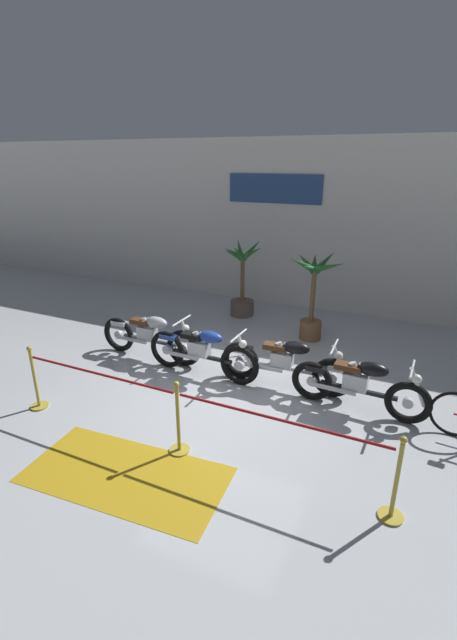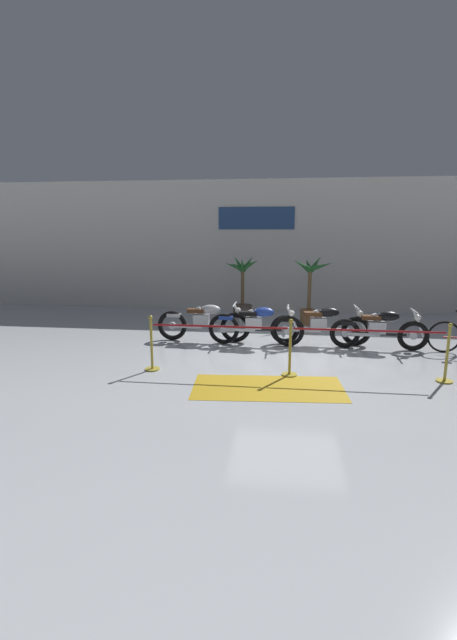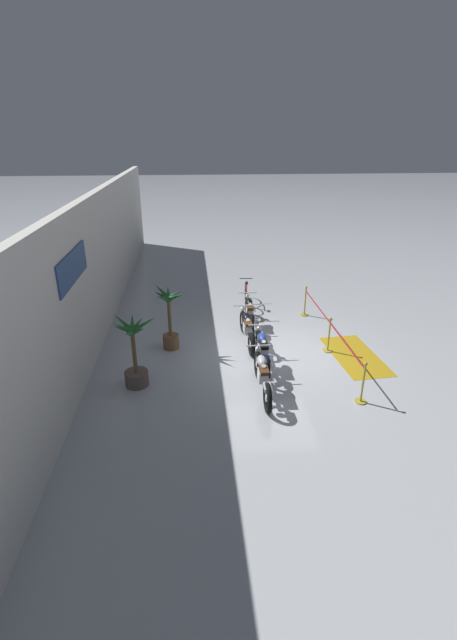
# 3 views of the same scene
# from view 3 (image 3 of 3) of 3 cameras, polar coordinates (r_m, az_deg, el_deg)

# --- Properties ---
(ground_plane) EXTENTS (120.00, 120.00, 0.00)m
(ground_plane) POSITION_cam_3_polar(r_m,az_deg,el_deg) (12.36, 6.18, -4.39)
(ground_plane) COLOR #B2B7BC
(back_wall) EXTENTS (28.00, 0.29, 4.20)m
(back_wall) POSITION_cam_3_polar(r_m,az_deg,el_deg) (11.66, -18.96, 3.94)
(back_wall) COLOR silver
(back_wall) RESTS_ON ground
(motorcycle_silver_0) EXTENTS (2.24, 0.62, 0.94)m
(motorcycle_silver_0) POSITION_cam_3_polar(r_m,az_deg,el_deg) (10.30, 4.55, -7.45)
(motorcycle_silver_0) COLOR black
(motorcycle_silver_0) RESTS_ON ground
(motorcycle_blue_1) EXTENTS (2.21, 0.62, 0.94)m
(motorcycle_blue_1) POSITION_cam_3_polar(r_m,az_deg,el_deg) (11.41, 4.58, -4.13)
(motorcycle_blue_1) COLOR black
(motorcycle_blue_1) RESTS_ON ground
(motorcycle_black_2) EXTENTS (2.31, 0.62, 0.92)m
(motorcycle_black_2) POSITION_cam_3_polar(r_m,az_deg,el_deg) (12.70, 2.49, -1.20)
(motorcycle_black_2) COLOR black
(motorcycle_black_2) RESTS_ON ground
(motorcycle_black_3) EXTENTS (2.13, 0.62, 0.91)m
(motorcycle_black_3) POSITION_cam_3_polar(r_m,az_deg,el_deg) (13.87, 2.81, 0.99)
(motorcycle_black_3) COLOR black
(motorcycle_black_3) RESTS_ON ground
(bicycle) EXTENTS (1.71, 0.48, 0.95)m
(bicycle) POSITION_cam_3_polar(r_m,az_deg,el_deg) (15.62, 2.38, 3.32)
(bicycle) COLOR black
(bicycle) RESTS_ON ground
(potted_palm_left_of_row) EXTENTS (1.14, 0.91, 1.96)m
(potted_palm_left_of_row) POSITION_cam_3_polar(r_m,az_deg,el_deg) (12.28, -7.87, 0.32)
(potted_palm_left_of_row) COLOR brown
(potted_palm_left_of_row) RESTS_ON ground
(potted_palm_right_of_row) EXTENTS (1.08, 1.10, 1.92)m
(potted_palm_right_of_row) POSITION_cam_3_polar(r_m,az_deg,el_deg) (10.64, -12.46, -4.47)
(potted_palm_right_of_row) COLOR brown
(potted_palm_right_of_row) RESTS_ON ground
(stanchion_far_left) EXTENTS (5.36, 0.28, 1.05)m
(stanchion_far_left) POSITION_cam_3_polar(r_m,az_deg,el_deg) (11.55, 14.88, -3.53)
(stanchion_far_left) COLOR gold
(stanchion_far_left) RESTS_ON ground
(stanchion_mid_left) EXTENTS (0.28, 0.28, 1.05)m
(stanchion_mid_left) POSITION_cam_3_polar(r_m,az_deg,el_deg) (12.57, 13.19, -2.58)
(stanchion_mid_left) COLOR gold
(stanchion_mid_left) RESTS_ON ground
(stanchion_mid_right) EXTENTS (0.28, 0.28, 1.05)m
(stanchion_mid_right) POSITION_cam_3_polar(r_m,az_deg,el_deg) (14.94, 10.15, 1.93)
(stanchion_mid_right) COLOR gold
(stanchion_mid_right) RESTS_ON ground
(floor_banner) EXTENTS (2.62, 1.40, 0.01)m
(floor_banner) POSITION_cam_3_polar(r_m,az_deg,el_deg) (12.66, 16.50, -4.58)
(floor_banner) COLOR #B78E19
(floor_banner) RESTS_ON ground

